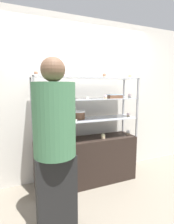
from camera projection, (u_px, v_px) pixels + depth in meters
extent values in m
plane|color=gray|center=(87.00, 182.00, 2.77)|extent=(20.00, 20.00, 0.00)
cube|color=silver|center=(79.00, 99.00, 2.90)|extent=(8.00, 0.05, 2.60)
cube|color=black|center=(87.00, 161.00, 2.72)|extent=(1.57, 0.40, 0.72)
cube|color=#99999E|center=(33.00, 131.00, 2.52)|extent=(0.02, 0.02, 0.31)
cube|color=#99999E|center=(123.00, 123.00, 3.11)|extent=(0.02, 0.02, 0.31)
cube|color=#99999E|center=(36.00, 138.00, 2.18)|extent=(0.02, 0.02, 0.31)
cube|color=#99999E|center=(136.00, 127.00, 2.77)|extent=(0.02, 0.02, 0.31)
cube|color=#B7BCC6|center=(87.00, 119.00, 2.63)|extent=(1.57, 0.40, 0.01)
cube|color=#99999E|center=(32.00, 110.00, 2.48)|extent=(0.02, 0.02, 0.31)
cube|color=#99999E|center=(123.00, 106.00, 3.07)|extent=(0.02, 0.02, 0.31)
cube|color=#99999E|center=(35.00, 114.00, 2.14)|extent=(0.02, 0.02, 0.31)
cube|color=#99999E|center=(137.00, 108.00, 2.73)|extent=(0.02, 0.02, 0.31)
cube|color=#B7BCC6|center=(87.00, 99.00, 2.58)|extent=(1.57, 0.40, 0.01)
cube|color=#99999E|center=(31.00, 88.00, 2.44)|extent=(0.02, 0.02, 0.31)
cube|color=#99999E|center=(124.00, 88.00, 3.03)|extent=(0.02, 0.02, 0.31)
cube|color=#99999E|center=(34.00, 88.00, 2.09)|extent=(0.02, 0.02, 0.31)
cube|color=#99999E|center=(138.00, 88.00, 2.68)|extent=(0.02, 0.02, 0.31)
cube|color=#B7BCC6|center=(87.00, 78.00, 2.54)|extent=(1.57, 0.40, 0.01)
cylinder|color=brown|center=(79.00, 116.00, 2.62)|extent=(0.18, 0.18, 0.11)
cylinder|color=white|center=(79.00, 111.00, 2.61)|extent=(0.19, 0.19, 0.02)
cube|color=brown|center=(114.00, 97.00, 2.70)|extent=(0.22, 0.14, 0.05)
cube|color=silver|center=(114.00, 95.00, 2.70)|extent=(0.22, 0.14, 0.01)
cylinder|color=#CCB28C|center=(38.00, 145.00, 2.35)|extent=(0.06, 0.06, 0.03)
sphere|color=white|center=(38.00, 142.00, 2.35)|extent=(0.06, 0.06, 0.06)
cylinder|color=white|center=(73.00, 140.00, 2.55)|extent=(0.06, 0.06, 0.03)
sphere|color=white|center=(73.00, 138.00, 2.54)|extent=(0.06, 0.06, 0.06)
cylinder|color=#CCB28C|center=(103.00, 138.00, 2.68)|extent=(0.06, 0.06, 0.03)
sphere|color=#F4EAB2|center=(103.00, 136.00, 2.68)|extent=(0.06, 0.06, 0.06)
cylinder|color=#CCB28C|center=(128.00, 134.00, 2.91)|extent=(0.06, 0.06, 0.03)
sphere|color=white|center=(128.00, 132.00, 2.90)|extent=(0.06, 0.06, 0.06)
cube|color=white|center=(73.00, 143.00, 2.39)|extent=(0.04, 0.00, 0.04)
cylinder|color=white|center=(37.00, 122.00, 2.31)|extent=(0.05, 0.05, 0.02)
sphere|color=#8C5B42|center=(37.00, 121.00, 2.31)|extent=(0.05, 0.05, 0.05)
cylinder|color=#CCB28C|center=(128.00, 116.00, 2.87)|extent=(0.05, 0.05, 0.02)
sphere|color=silver|center=(128.00, 114.00, 2.86)|extent=(0.05, 0.05, 0.05)
cube|color=white|center=(76.00, 121.00, 2.37)|extent=(0.04, 0.00, 0.04)
cylinder|color=white|center=(38.00, 100.00, 2.22)|extent=(0.05, 0.05, 0.03)
sphere|color=#8C5B42|center=(38.00, 97.00, 2.22)|extent=(0.05, 0.05, 0.05)
cylinder|color=white|center=(73.00, 99.00, 2.39)|extent=(0.05, 0.05, 0.03)
sphere|color=#E5996B|center=(73.00, 97.00, 2.38)|extent=(0.05, 0.05, 0.05)
cylinder|color=#CCB28C|center=(105.00, 98.00, 2.59)|extent=(0.05, 0.05, 0.03)
sphere|color=silver|center=(105.00, 96.00, 2.58)|extent=(0.05, 0.05, 0.05)
cylinder|color=white|center=(129.00, 97.00, 2.83)|extent=(0.05, 0.05, 0.03)
sphere|color=silver|center=(129.00, 95.00, 2.82)|extent=(0.05, 0.05, 0.05)
cube|color=white|center=(88.00, 98.00, 2.39)|extent=(0.04, 0.00, 0.04)
cylinder|color=white|center=(36.00, 75.00, 2.23)|extent=(0.05, 0.05, 0.02)
sphere|color=#8C5B42|center=(36.00, 73.00, 2.22)|extent=(0.05, 0.05, 0.05)
cylinder|color=white|center=(72.00, 76.00, 2.40)|extent=(0.05, 0.05, 0.02)
sphere|color=silver|center=(72.00, 74.00, 2.40)|extent=(0.05, 0.05, 0.05)
cylinder|color=#CCB28C|center=(104.00, 77.00, 2.57)|extent=(0.05, 0.05, 0.02)
sphere|color=#8C5B42|center=(104.00, 75.00, 2.56)|extent=(0.05, 0.05, 0.05)
cylinder|color=beige|center=(130.00, 78.00, 2.77)|extent=(0.05, 0.05, 0.02)
sphere|color=#E5996B|center=(130.00, 76.00, 2.77)|extent=(0.05, 0.05, 0.05)
cube|color=white|center=(81.00, 75.00, 2.31)|extent=(0.04, 0.00, 0.04)
torus|color=#EFB2BC|center=(67.00, 76.00, 2.43)|extent=(0.12, 0.12, 0.03)
cube|color=black|center=(56.00, 193.00, 1.80)|extent=(0.40, 0.22, 0.83)
cylinder|color=#3F724C|center=(54.00, 120.00, 1.70)|extent=(0.42, 0.42, 0.72)
sphere|color=brown|center=(53.00, 69.00, 1.63)|extent=(0.23, 0.23, 0.23)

